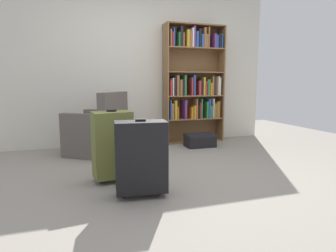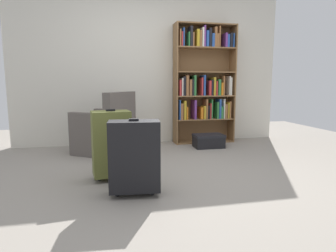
{
  "view_description": "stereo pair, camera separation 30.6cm",
  "coord_description": "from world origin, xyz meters",
  "px_view_note": "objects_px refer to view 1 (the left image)",
  "views": [
    {
      "loc": [
        -1.1,
        -2.9,
        1.03
      ],
      "look_at": [
        -0.11,
        0.15,
        0.55
      ],
      "focal_mm": 30.99,
      "sensor_mm": 36.0,
      "label": 1
    },
    {
      "loc": [
        -0.8,
        -2.98,
        1.03
      ],
      "look_at": [
        -0.11,
        0.15,
        0.55
      ],
      "focal_mm": 30.99,
      "sensor_mm": 36.0,
      "label": 2
    }
  ],
  "objects_px": {
    "suitcase_black": "(141,157)",
    "bookshelf": "(193,82)",
    "armchair": "(98,133)",
    "mug": "(133,148)",
    "storage_box": "(200,140)",
    "suitcase_olive": "(112,145)"
  },
  "relations": [
    {
      "from": "bookshelf",
      "to": "storage_box",
      "type": "relative_size",
      "value": 4.21
    },
    {
      "from": "suitcase_olive",
      "to": "suitcase_black",
      "type": "bearing_deg",
      "value": -69.04
    },
    {
      "from": "mug",
      "to": "suitcase_olive",
      "type": "height_order",
      "value": "suitcase_olive"
    },
    {
      "from": "suitcase_black",
      "to": "bookshelf",
      "type": "bearing_deg",
      "value": 56.98
    },
    {
      "from": "armchair",
      "to": "storage_box",
      "type": "xyz_separation_m",
      "value": [
        1.6,
        0.01,
        -0.2
      ]
    },
    {
      "from": "bookshelf",
      "to": "suitcase_black",
      "type": "height_order",
      "value": "bookshelf"
    },
    {
      "from": "storage_box",
      "to": "suitcase_black",
      "type": "xyz_separation_m",
      "value": [
        -1.37,
        -1.75,
        0.26
      ]
    },
    {
      "from": "mug",
      "to": "suitcase_black",
      "type": "bearing_deg",
      "value": -98.62
    },
    {
      "from": "armchair",
      "to": "suitcase_olive",
      "type": "xyz_separation_m",
      "value": [
        0.05,
        -1.24,
        0.08
      ]
    },
    {
      "from": "storage_box",
      "to": "suitcase_black",
      "type": "bearing_deg",
      "value": -128.02
    },
    {
      "from": "armchair",
      "to": "suitcase_olive",
      "type": "height_order",
      "value": "armchair"
    },
    {
      "from": "storage_box",
      "to": "suitcase_olive",
      "type": "distance_m",
      "value": 2.02
    },
    {
      "from": "armchair",
      "to": "storage_box",
      "type": "bearing_deg",
      "value": 0.34
    },
    {
      "from": "armchair",
      "to": "mug",
      "type": "height_order",
      "value": "armchair"
    },
    {
      "from": "bookshelf",
      "to": "armchair",
      "type": "xyz_separation_m",
      "value": [
        -1.66,
        -0.45,
        -0.73
      ]
    },
    {
      "from": "storage_box",
      "to": "suitcase_olive",
      "type": "bearing_deg",
      "value": -141.31
    },
    {
      "from": "mug",
      "to": "bookshelf",
      "type": "bearing_deg",
      "value": 20.45
    },
    {
      "from": "armchair",
      "to": "suitcase_olive",
      "type": "relative_size",
      "value": 1.29
    },
    {
      "from": "suitcase_black",
      "to": "storage_box",
      "type": "bearing_deg",
      "value": 51.98
    },
    {
      "from": "mug",
      "to": "storage_box",
      "type": "distance_m",
      "value": 1.1
    },
    {
      "from": "bookshelf",
      "to": "suitcase_black",
      "type": "distance_m",
      "value": 2.7
    },
    {
      "from": "mug",
      "to": "armchair",
      "type": "bearing_deg",
      "value": -177.69
    }
  ]
}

